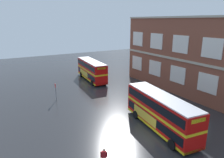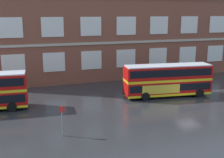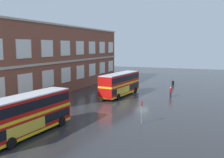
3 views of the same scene
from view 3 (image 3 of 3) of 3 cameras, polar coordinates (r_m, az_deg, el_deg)
ground_plane at (r=46.28m, az=4.20°, el=-3.70°), size 120.00×120.00×0.00m
brick_terminal_building at (r=52.81m, az=-12.43°, el=4.35°), size 44.47×8.19×12.76m
double_decker_near at (r=27.12m, az=-18.41°, el=-7.46°), size 11.17×3.50×4.07m
double_decker_middle at (r=45.67m, az=1.85°, el=-1.09°), size 11.23×3.90×4.07m
waiting_passenger at (r=46.15m, az=12.96°, el=-2.72°), size 0.41×0.60×1.70m
bus_stand_flag at (r=29.63m, az=6.63°, el=-6.89°), size 0.44×0.10×2.70m
station_litter_bin at (r=59.55m, az=13.44°, el=-0.86°), size 0.60×0.60×1.03m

